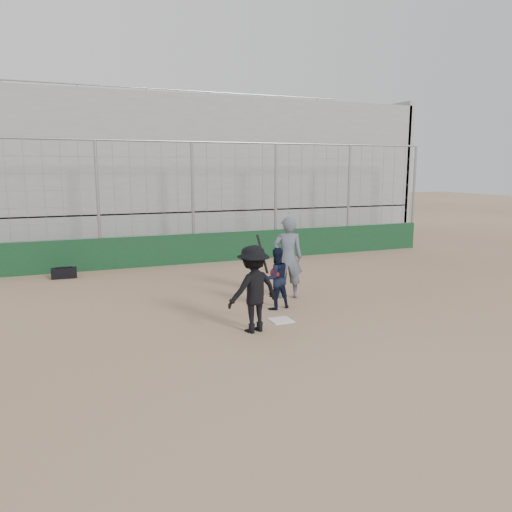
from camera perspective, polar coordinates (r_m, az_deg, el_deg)
name	(u,v)px	position (r m, az deg, el deg)	size (l,w,h in m)	color
ground	(281,321)	(10.53, 2.87, -7.41)	(90.00, 90.00, 0.00)	brown
home_plate	(281,320)	(10.53, 2.87, -7.35)	(0.44, 0.44, 0.02)	white
backstop	(194,235)	(16.81, -7.15, 2.43)	(18.10, 0.25, 4.04)	#10331A
bleachers	(162,174)	(21.49, -10.70, 9.23)	(20.25, 6.70, 6.98)	gray
batter_at_plate	(253,289)	(9.65, -0.31, -3.77)	(1.22, 0.88, 1.86)	black
catcher_crouched	(276,288)	(11.26, 2.31, -3.70)	(0.76, 0.64, 0.98)	black
umpire	(288,262)	(12.17, 3.63, -0.66)	(0.73, 0.48, 1.80)	#535B69
equipment_bag	(64,273)	(15.51, -21.08, -1.83)	(0.71, 0.32, 0.34)	black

